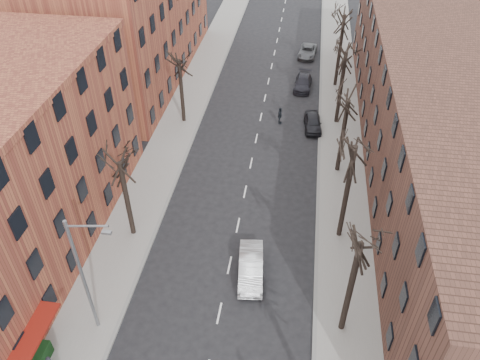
% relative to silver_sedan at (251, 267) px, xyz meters
% --- Properties ---
extents(sidewalk_left, '(4.00, 90.00, 0.15)m').
position_rel_silver_sedan_xyz_m(sidewalk_left, '(-9.57, 19.62, -0.68)').
color(sidewalk_left, gray).
rests_on(sidewalk_left, ground).
extents(sidewalk_right, '(4.00, 90.00, 0.15)m').
position_rel_silver_sedan_xyz_m(sidewalk_right, '(6.43, 19.62, -0.68)').
color(sidewalk_right, gray).
rests_on(sidewalk_right, ground).
extents(building_left_far, '(12.00, 28.00, 14.00)m').
position_rel_silver_sedan_xyz_m(building_left_far, '(-17.57, 28.62, 6.24)').
color(building_left_far, brown).
rests_on(building_left_far, ground).
extents(building_right, '(12.00, 50.00, 10.00)m').
position_rel_silver_sedan_xyz_m(building_right, '(14.43, 14.62, 4.24)').
color(building_right, '#533126').
rests_on(building_right, ground).
extents(tree_right_b, '(5.20, 5.20, 10.80)m').
position_rel_silver_sedan_xyz_m(tree_right_b, '(6.03, -3.38, -0.76)').
color(tree_right_b, black).
rests_on(tree_right_b, ground).
extents(tree_right_c, '(5.20, 5.20, 11.60)m').
position_rel_silver_sedan_xyz_m(tree_right_c, '(6.03, 4.62, -0.76)').
color(tree_right_c, black).
rests_on(tree_right_c, ground).
extents(tree_right_d, '(5.20, 5.20, 10.00)m').
position_rel_silver_sedan_xyz_m(tree_right_d, '(6.03, 12.62, -0.76)').
color(tree_right_d, black).
rests_on(tree_right_d, ground).
extents(tree_right_e, '(5.20, 5.20, 10.80)m').
position_rel_silver_sedan_xyz_m(tree_right_e, '(6.03, 20.62, -0.76)').
color(tree_right_e, black).
rests_on(tree_right_e, ground).
extents(tree_right_f, '(5.20, 5.20, 11.60)m').
position_rel_silver_sedan_xyz_m(tree_right_f, '(6.03, 28.62, -0.76)').
color(tree_right_f, black).
rests_on(tree_right_f, ground).
extents(tree_left_a, '(5.20, 5.20, 9.50)m').
position_rel_silver_sedan_xyz_m(tree_left_a, '(-9.17, 2.62, -0.76)').
color(tree_left_a, black).
rests_on(tree_left_a, ground).
extents(tree_left_b, '(5.20, 5.20, 9.50)m').
position_rel_silver_sedan_xyz_m(tree_left_b, '(-9.17, 18.62, -0.76)').
color(tree_left_b, black).
rests_on(tree_left_b, ground).
extents(streetlight, '(2.45, 0.22, 9.03)m').
position_rel_silver_sedan_xyz_m(streetlight, '(-8.60, -5.38, 4.25)').
color(streetlight, slate).
rests_on(streetlight, ground).
extents(silver_sedan, '(2.10, 4.75, 1.52)m').
position_rel_silver_sedan_xyz_m(silver_sedan, '(0.00, 0.00, 0.00)').
color(silver_sedan, silver).
rests_on(silver_sedan, ground).
extents(parked_car_near, '(1.97, 4.11, 1.35)m').
position_rel_silver_sedan_xyz_m(parked_car_near, '(3.70, 19.22, -0.08)').
color(parked_car_near, black).
rests_on(parked_car_near, ground).
extents(parked_car_mid, '(2.11, 4.61, 1.31)m').
position_rel_silver_sedan_xyz_m(parked_car_mid, '(2.41, 27.56, -0.11)').
color(parked_car_mid, black).
rests_on(parked_car_mid, ground).
extents(parked_car_far, '(2.51, 4.65, 1.24)m').
position_rel_silver_sedan_xyz_m(parked_car_far, '(2.63, 36.23, -0.14)').
color(parked_car_far, '#55575C').
rests_on(parked_car_far, ground).
extents(pedestrian_crossing, '(0.48, 1.05, 1.76)m').
position_rel_silver_sedan_xyz_m(pedestrian_crossing, '(0.41, 19.64, 0.12)').
color(pedestrian_crossing, black).
rests_on(pedestrian_crossing, ground).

